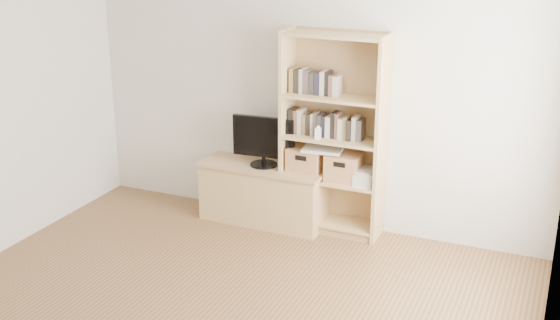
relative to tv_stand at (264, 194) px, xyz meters
The scene contains 12 objects.
back_wall 1.12m from the tv_stand, 29.79° to the left, with size 4.50×0.02×2.60m, color silver.
right_wall 3.63m from the tv_stand, 40.74° to the right, with size 0.02×5.00×2.60m, color silver.
tv_stand is the anchor object (origin of this frame).
bookshelf 0.94m from the tv_stand, ahead, with size 0.94×0.33×1.88m, color tan.
television 0.54m from the tv_stand, behind, with size 0.60×0.05×0.47m, color black.
books_row_mid 1.02m from the tv_stand, ahead, with size 0.88×0.17×0.24m, color black.
books_row_upper 1.22m from the tv_stand, 10.05° to the left, with size 0.39×0.14×0.21m, color black.
baby_monitor 0.89m from the tv_stand, ahead, with size 0.05×0.03×0.10m, color white.
basket_left 0.57m from the tv_stand, ahead, with size 0.32×0.26×0.26m, color #AB7B4D.
basket_right 0.87m from the tv_stand, ahead, with size 0.31×0.25×0.25m, color #AB7B4D.
laptop 0.78m from the tv_stand, ahead, with size 0.36×0.25×0.03m, color white.
magazine_stack 1.04m from the tv_stand, ahead, with size 0.17×0.25×0.12m, color beige.
Camera 1 is at (2.26, -3.42, 2.81)m, focal length 45.00 mm.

